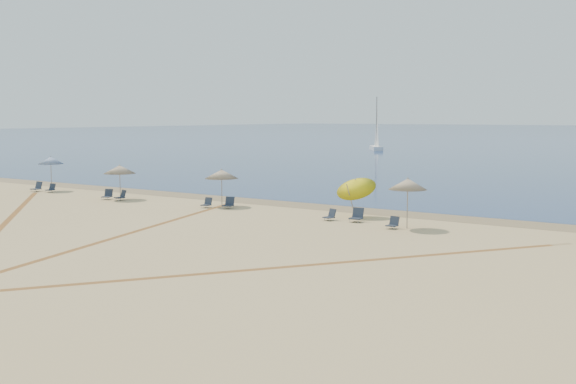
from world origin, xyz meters
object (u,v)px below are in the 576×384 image
object	(u,v)px
chair_6	(330,215)
umbrella_1	(120,169)
umbrella_0	(51,160)
umbrella_3	(355,185)
chair_2	(108,195)
chair_3	(121,196)
umbrella_2	(222,174)
chair_8	(393,223)
chair_0	(37,187)
sailboat_1	(377,134)
chair_5	(229,203)
chair_4	(207,203)
chair_7	(357,216)
chair_1	(51,188)
umbrella_4	(408,184)

from	to	relation	value
chair_6	umbrella_1	bearing A→B (deg)	-160.50
umbrella_0	umbrella_3	xyz separation A→B (m)	(25.45, 0.68, -0.48)
umbrella_1	chair_2	distance (m)	1.94
umbrella_3	chair_3	distance (m)	16.83
umbrella_1	chair_6	distance (m)	16.65
umbrella_2	chair_8	size ratio (longest dim) A/B	3.78
chair_0	umbrella_0	bearing A→B (deg)	52.23
chair_3	sailboat_1	distance (m)	72.40
umbrella_1	chair_5	xyz separation A→B (m)	(8.95, 0.51, -1.73)
sailboat_1	chair_4	bearing A→B (deg)	-106.03
umbrella_2	chair_7	xyz separation A→B (m)	(9.99, -0.93, -1.70)
umbrella_1	umbrella_0	bearing A→B (deg)	174.08
chair_1	chair_3	distance (m)	8.11
chair_2	chair_3	world-z (taller)	same
chair_1	chair_8	size ratio (longest dim) A/B	1.08
umbrella_1	chair_8	world-z (taller)	umbrella_1
chair_0	chair_1	size ratio (longest dim) A/B	1.11
chair_2	chair_6	distance (m)	17.32
chair_6	sailboat_1	xyz separation A→B (m)	(-31.55, 70.62, 2.39)
chair_2	umbrella_4	bearing A→B (deg)	-20.08
chair_5	chair_7	distance (m)	9.06
chair_5	sailboat_1	distance (m)	73.88
chair_1	chair_2	size ratio (longest dim) A/B	0.82
umbrella_1	chair_3	distance (m)	1.82
umbrella_4	umbrella_3	bearing A→B (deg)	153.25
umbrella_0	chair_2	xyz separation A→B (m)	(7.59, -1.30, -2.00)
umbrella_3	chair_8	size ratio (longest dim) A/B	4.17
chair_0	chair_8	xyz separation A→B (m)	(29.48, -0.91, -0.05)
chair_1	chair_3	bearing A→B (deg)	-11.32
umbrella_2	chair_0	xyz separation A→B (m)	(-16.93, -1.01, -1.71)
umbrella_0	chair_3	size ratio (longest dim) A/B	3.24
chair_3	sailboat_1	xyz separation A→B (m)	(-15.44, 70.70, 2.36)
umbrella_2	chair_6	size ratio (longest dim) A/B	3.19
chair_8	umbrella_3	bearing A→B (deg)	148.84
umbrella_1	chair_7	world-z (taller)	umbrella_1
umbrella_1	umbrella_3	bearing A→B (deg)	5.18
chair_0	umbrella_1	bearing A→B (deg)	-4.19
chair_6	chair_5	bearing A→B (deg)	-165.40
umbrella_2	chair_6	bearing A→B (deg)	-8.45
umbrella_4	chair_6	distance (m)	4.98
umbrella_4	chair_0	xyz separation A→B (m)	(-30.04, 0.48, -1.93)
umbrella_2	chair_3	bearing A→B (deg)	-169.93
umbrella_3	chair_0	distance (m)	26.11
umbrella_2	umbrella_3	bearing A→B (deg)	3.40
chair_2	chair_7	world-z (taller)	chair_7
umbrella_3	chair_2	world-z (taller)	umbrella_3
chair_1	chair_3	size ratio (longest dim) A/B	0.83
chair_3	umbrella_2	bearing A→B (deg)	27.91
chair_5	umbrella_0	bearing A→B (deg)	165.61
chair_5	chair_0	bearing A→B (deg)	168.41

